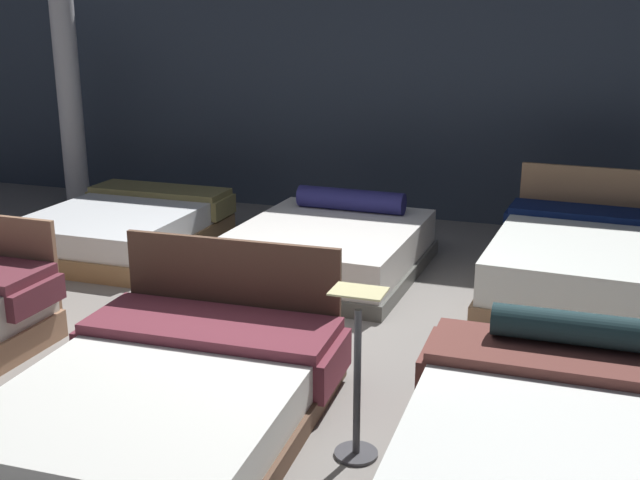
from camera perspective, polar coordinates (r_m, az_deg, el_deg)
ground_plane at (r=5.86m, az=-3.92°, el=-7.10°), size 18.00×18.00×0.02m
showroom_back_wall at (r=9.01m, az=5.53°, el=12.68°), size 18.00×0.06×3.50m
bed_1 at (r=4.65m, az=-11.01°, el=-11.10°), size 1.73×2.12×0.87m
bed_2 at (r=4.15m, az=17.36°, el=-14.62°), size 1.64×1.98×0.70m
bed_3 at (r=8.15m, az=-14.15°, el=0.91°), size 1.60×2.06×0.48m
bed_4 at (r=7.14m, az=0.68°, el=-0.62°), size 1.68×2.03×0.66m
bed_5 at (r=6.83m, az=19.03°, el=-1.90°), size 1.67×2.18×0.95m
price_sign at (r=4.21m, az=2.73°, el=-11.28°), size 0.28×0.24×0.96m
support_pillar at (r=9.85m, az=-18.13°, el=12.28°), size 0.28×0.28×3.50m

